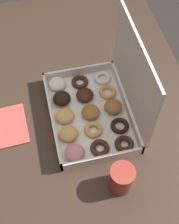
% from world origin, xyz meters
% --- Properties ---
extents(ground_plane, '(8.00, 8.00, 0.00)m').
position_xyz_m(ground_plane, '(0.00, 0.00, 0.00)').
color(ground_plane, '#2D2826').
extents(dining_table, '(1.23, 0.76, 0.73)m').
position_xyz_m(dining_table, '(0.00, 0.00, 0.63)').
color(dining_table, '#38281E').
rests_on(dining_table, ground_plane).
extents(donut_box, '(0.37, 0.28, 0.32)m').
position_xyz_m(donut_box, '(0.06, 0.02, 0.79)').
color(donut_box, silver).
rests_on(donut_box, dining_table).
extents(coffee_mug, '(0.07, 0.07, 0.10)m').
position_xyz_m(coffee_mug, '(0.33, 0.02, 0.78)').
color(coffee_mug, '#A3382D').
rests_on(coffee_mug, dining_table).
extents(paper_napkin, '(0.16, 0.11, 0.01)m').
position_xyz_m(paper_napkin, '(0.04, -0.28, 0.73)').
color(paper_napkin, '#CC4C47').
rests_on(paper_napkin, dining_table).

